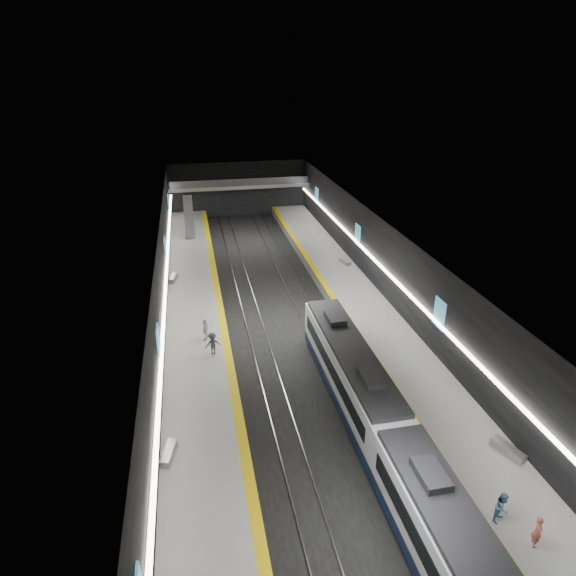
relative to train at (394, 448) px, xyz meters
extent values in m
plane|color=black|center=(-2.50, 17.75, -2.20)|extent=(70.00, 70.00, 0.00)
cube|color=beige|center=(-2.50, 17.75, 5.80)|extent=(20.00, 70.00, 0.04)
cube|color=black|center=(-12.50, 17.75, 1.80)|extent=(0.04, 70.00, 8.00)
cube|color=black|center=(7.50, 17.75, 1.80)|extent=(0.04, 70.00, 8.00)
cube|color=black|center=(-2.50, 52.75, 1.80)|extent=(20.00, 0.04, 8.00)
cube|color=slate|center=(-10.00, 17.75, -1.70)|extent=(5.00, 70.00, 1.00)
cube|color=#A8A9A3|center=(-10.00, 17.75, -1.19)|extent=(5.00, 70.00, 0.02)
cube|color=yellow|center=(-7.80, 17.75, -1.18)|extent=(0.60, 70.00, 0.02)
cube|color=slate|center=(5.00, 17.75, -1.70)|extent=(5.00, 70.00, 1.00)
cube|color=#A8A9A3|center=(5.00, 17.75, -1.19)|extent=(5.00, 70.00, 0.02)
cube|color=yellow|center=(2.80, 17.75, -1.18)|extent=(0.60, 70.00, 0.02)
cube|color=gray|center=(-5.72, 17.75, -2.14)|extent=(0.08, 70.00, 0.12)
cube|color=gray|center=(-4.28, 17.75, -2.14)|extent=(0.08, 70.00, 0.12)
cube|color=gray|center=(-0.72, 17.75, -2.14)|extent=(0.08, 70.00, 0.12)
cube|color=gray|center=(0.72, 17.75, -2.14)|extent=(0.08, 70.00, 0.12)
cube|color=black|center=(0.00, -7.50, 1.60)|extent=(2.44, 14.25, 0.30)
cube|color=#0F1B37|center=(0.00, 7.50, -1.45)|extent=(2.65, 15.00, 0.80)
cube|color=white|center=(0.00, 7.50, 0.20)|extent=(2.65, 15.00, 2.50)
cube|color=black|center=(0.00, 7.50, 1.60)|extent=(2.44, 14.25, 0.30)
cube|color=black|center=(0.00, 7.50, 0.25)|extent=(2.69, 13.20, 1.00)
cube|color=black|center=(0.00, -0.02, 0.15)|extent=(1.85, 0.05, 1.20)
cube|color=#41A0C4|center=(-12.42, 9.75, 2.30)|extent=(0.10, 1.50, 2.20)
cube|color=#41A0C4|center=(-12.42, 27.75, 2.30)|extent=(0.10, 1.50, 2.20)
cube|color=#41A0C4|center=(-12.42, 44.75, 2.30)|extent=(0.10, 1.50, 2.20)
cube|color=#41A0C4|center=(7.42, 9.75, 2.30)|extent=(0.10, 1.50, 2.20)
cube|color=#41A0C4|center=(7.42, 27.75, 2.30)|extent=(0.10, 1.50, 2.20)
cube|color=#41A0C4|center=(7.42, 44.75, 2.30)|extent=(0.10, 1.50, 2.20)
cube|color=white|center=(-12.30, 17.75, 1.60)|extent=(0.25, 68.60, 0.12)
cube|color=white|center=(7.30, 17.75, 1.60)|extent=(0.25, 68.60, 0.12)
cube|color=gray|center=(-2.50, 50.75, 2.80)|extent=(20.00, 3.00, 0.50)
cube|color=#47474C|center=(-2.50, 49.30, 3.55)|extent=(19.60, 0.08, 1.00)
cube|color=#99999E|center=(-10.00, 43.75, 0.70)|extent=(1.20, 7.50, 3.92)
cube|color=#99999E|center=(-12.00, 3.09, -0.97)|extent=(0.96, 1.96, 0.46)
cube|color=#99999E|center=(-12.00, 27.74, -0.95)|extent=(1.01, 2.11, 0.50)
cube|color=#99999E|center=(6.74, -0.50, -0.95)|extent=(1.20, 2.10, 0.50)
cube|color=#99999E|center=(6.48, 28.60, -0.97)|extent=(0.90, 1.88, 0.44)
imported|color=#CF654D|center=(4.45, -5.85, -0.34)|extent=(0.62, 0.73, 1.71)
imported|color=#538AB5|center=(3.70, -4.35, -0.35)|extent=(1.04, 0.98, 1.70)
imported|color=silver|center=(-9.31, 15.40, -0.28)|extent=(0.77, 1.16, 1.82)
imported|color=#3B3C43|center=(-8.88, 13.17, -0.30)|extent=(1.26, 0.87, 1.79)
camera|label=1|loc=(-9.58, -18.21, 18.78)|focal=30.00mm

